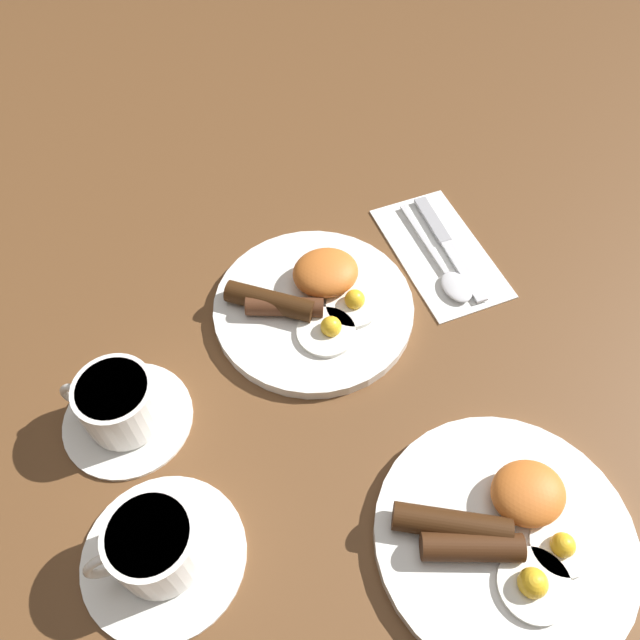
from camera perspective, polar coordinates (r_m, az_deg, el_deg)
ground_plane at (r=0.77m, az=-0.58°, el=0.76°), size 3.00×3.00×0.00m
breakfast_plate_near at (r=0.76m, az=-0.58°, el=1.63°), size 0.24×0.24×0.05m
breakfast_plate_far at (r=0.66m, az=16.55°, el=-18.25°), size 0.25×0.25×0.05m
teacup_near at (r=0.69m, az=-17.78°, el=-7.53°), size 0.14×0.14×0.07m
teacup_far at (r=0.63m, az=-14.69°, el=-19.53°), size 0.16×0.16×0.07m
napkin at (r=0.84m, az=10.93°, el=6.16°), size 0.12×0.21×0.01m
knife at (r=0.85m, az=11.39°, el=7.09°), size 0.02×0.19×0.01m
spoon at (r=0.81m, az=11.76°, el=3.93°), size 0.04×0.18×0.01m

